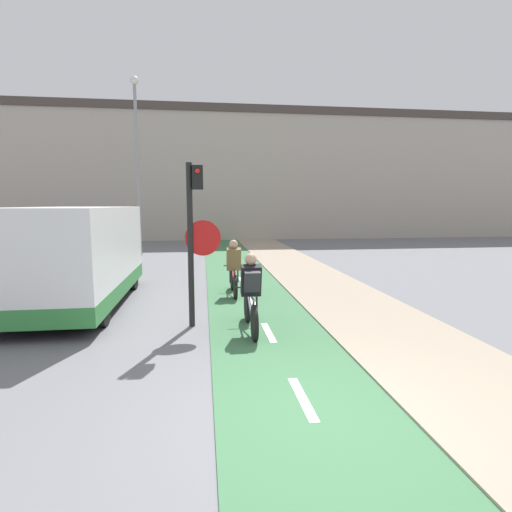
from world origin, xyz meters
name	(u,v)px	position (x,y,z in m)	size (l,w,h in m)	color
ground_plane	(314,422)	(0.00, 0.00, 0.00)	(120.00, 120.00, 0.00)	slate
bike_lane	(314,421)	(0.00, 0.00, 0.01)	(2.13, 60.00, 0.02)	#3D7047
sidewalk_strip	(505,406)	(2.26, 0.00, 0.03)	(2.40, 60.00, 0.05)	gray
building_row_background	(219,176)	(0.00, 24.62, 4.32)	(60.00, 5.20, 8.61)	#B2A899
traffic_light_pole	(195,227)	(-1.30, 3.64, 1.92)	(0.67, 0.25, 3.09)	black
street_lamp_far	(137,150)	(-4.00, 14.79, 4.72)	(0.36, 0.36, 7.87)	gray
cyclist_near	(251,294)	(-0.30, 3.14, 0.70)	(0.46, 1.75, 1.46)	black
cyclist_far	(234,270)	(-0.38, 6.21, 0.66)	(0.46, 1.68, 1.43)	black
van	(74,258)	(-4.08, 5.56, 1.12)	(2.21, 5.28, 2.27)	white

